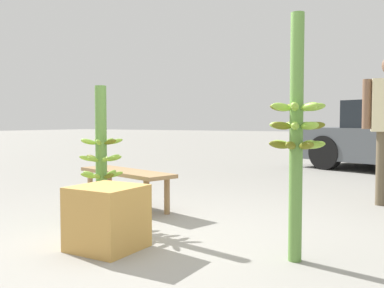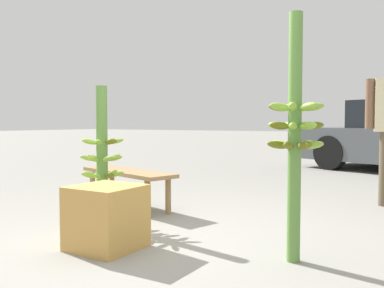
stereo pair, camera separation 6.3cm
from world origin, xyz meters
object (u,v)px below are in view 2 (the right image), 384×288
Objects in this scene: banana_stalk_left at (102,163)px; banana_stalk_center at (295,134)px; market_bench at (128,176)px; produce_crate at (107,217)px.

banana_stalk_center is at bearing -3.97° from banana_stalk_left.
banana_stalk_center is at bearing -5.03° from market_bench.
banana_stalk_left is at bearing 176.03° from banana_stalk_center.
market_bench is at bearing 111.46° from banana_stalk_left.
market_bench is at bearing 123.75° from produce_crate.
produce_crate reaches higher than market_bench.
banana_stalk_left is at bearing 135.14° from produce_crate.
banana_stalk_center is (1.87, -0.13, 0.30)m from banana_stalk_left.
banana_stalk_center reaches higher than market_bench.
market_bench is at bearing 158.93° from banana_stalk_center.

